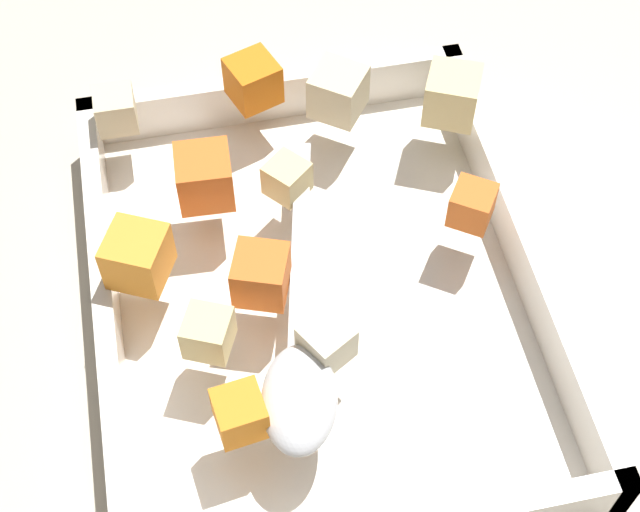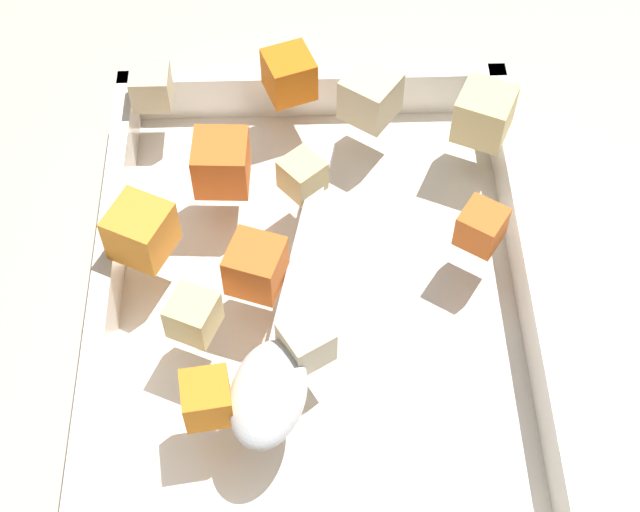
{
  "view_description": "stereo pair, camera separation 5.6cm",
  "coord_description": "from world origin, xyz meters",
  "views": [
    {
      "loc": [
        0.3,
        -0.06,
        0.52
      ],
      "look_at": [
        -0.02,
        0.01,
        0.06
      ],
      "focal_mm": 53.48,
      "sensor_mm": 36.0,
      "label": 1
    },
    {
      "loc": [
        0.3,
        -0.0,
        0.52
      ],
      "look_at": [
        -0.02,
        0.01,
        0.06
      ],
      "focal_mm": 53.48,
      "sensor_mm": 36.0,
      "label": 2
    }
  ],
  "objects": [
    {
      "name": "carrot_chunk_corner_ne",
      "position": [
        -0.16,
        -0.01,
        0.07
      ],
      "size": [
        0.04,
        0.04,
        0.03
      ],
      "primitive_type": "cube",
      "rotation": [
        0.0,
        0.0,
        0.34
      ],
      "color": "orange",
      "rests_on": "baking_dish"
    },
    {
      "name": "potato_chunk_mid_right",
      "position": [
        -0.08,
        -0.0,
        0.06
      ],
      "size": [
        0.03,
        0.03,
        0.02
      ],
      "primitive_type": "cube",
      "rotation": [
        0.0,
        0.0,
        0.71
      ],
      "color": "#E0CC89",
      "rests_on": "baking_dish"
    },
    {
      "name": "carrot_chunk_far_right",
      "position": [
        -0.04,
        -0.1,
        0.07
      ],
      "size": [
        0.04,
        0.04,
        0.03
      ],
      "primitive_type": "cube",
      "rotation": [
        0.0,
        0.0,
        4.25
      ],
      "color": "orange",
      "rests_on": "baking_dish"
    },
    {
      "name": "potato_chunk_mid_left",
      "position": [
        -0.14,
        0.05,
        0.07
      ],
      "size": [
        0.04,
        0.04,
        0.03
      ],
      "primitive_type": "cube",
      "rotation": [
        0.0,
        0.0,
        0.94
      ],
      "color": "beige",
      "rests_on": "baking_dish"
    },
    {
      "name": "potato_chunk_heap_top",
      "position": [
        0.02,
        -0.06,
        0.06
      ],
      "size": [
        0.03,
        0.03,
        0.03
      ],
      "primitive_type": "cube",
      "rotation": [
        0.0,
        0.0,
        5.86
      ],
      "color": "#E0CC89",
      "rests_on": "baking_dish"
    },
    {
      "name": "carrot_chunk_back_center",
      "position": [
        -0.09,
        -0.05,
        0.07
      ],
      "size": [
        0.04,
        0.04,
        0.03
      ],
      "primitive_type": "cube",
      "rotation": [
        0.0,
        0.0,
        3.09
      ],
      "color": "orange",
      "rests_on": "baking_dish"
    },
    {
      "name": "potato_chunk_corner_se",
      "position": [
        -0.16,
        -0.1,
        0.06
      ],
      "size": [
        0.03,
        0.03,
        0.03
      ],
      "primitive_type": "cube",
      "rotation": [
        0.0,
        0.0,
        1.57
      ],
      "color": "beige",
      "rests_on": "baking_dish"
    },
    {
      "name": "carrot_chunk_front_center",
      "position": [
        -0.04,
        0.11,
        0.06
      ],
      "size": [
        0.03,
        0.03,
        0.02
      ],
      "primitive_type": "cube",
      "rotation": [
        0.0,
        0.0,
        0.98
      ],
      "color": "orange",
      "rests_on": "baking_dish"
    },
    {
      "name": "serving_spoon",
      "position": [
        0.06,
        -0.02,
        0.06
      ],
      "size": [
        0.22,
        0.07,
        0.02
      ],
      "rotation": [
        0.0,
        0.0,
        2.93
      ],
      "color": "silver",
      "rests_on": "baking_dish"
    },
    {
      "name": "potato_chunk_under_handle",
      "position": [
        -0.12,
        0.12,
        0.07
      ],
      "size": [
        0.04,
        0.04,
        0.03
      ],
      "primitive_type": "cube",
      "rotation": [
        0.0,
        0.0,
        2.71
      ],
      "color": "#E0CC89",
      "rests_on": "baking_dish"
    },
    {
      "name": "carrot_chunk_far_left",
      "position": [
        0.07,
        -0.05,
        0.06
      ],
      "size": [
        0.03,
        0.03,
        0.03
      ],
      "primitive_type": "cube",
      "rotation": [
        0.0,
        0.0,
        1.71
      ],
      "color": "orange",
      "rests_on": "baking_dish"
    },
    {
      "name": "baking_dish",
      "position": [
        -0.02,
        0.01,
        0.01
      ],
      "size": [
        0.34,
        0.27,
        0.05
      ],
      "color": "white",
      "rests_on": "ground_plane"
    },
    {
      "name": "potato_chunk_heap_side",
      "position": [
        0.04,
        0.0,
        0.06
      ],
      "size": [
        0.03,
        0.03,
        0.02
      ],
      "primitive_type": "cube",
      "rotation": [
        0.0,
        0.0,
        5.24
      ],
      "color": "beige",
      "rests_on": "baking_dish"
    },
    {
      "name": "carrot_chunk_corner_sw",
      "position": [
        -0.01,
        -0.03,
        0.07
      ],
      "size": [
        0.04,
        0.04,
        0.03
      ],
      "primitive_type": "cube",
      "rotation": [
        0.0,
        0.0,
        2.8
      ],
      "color": "orange",
      "rests_on": "baking_dish"
    },
    {
      "name": "ground_plane",
      "position": [
        0.0,
        0.0,
        0.0
      ],
      "size": [
        4.0,
        4.0,
        0.0
      ],
      "primitive_type": "plane",
      "color": "#BCB29E"
    }
  ]
}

